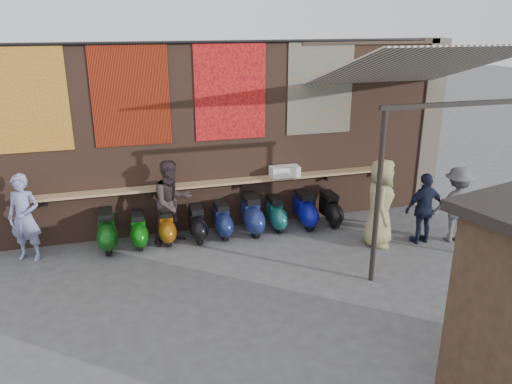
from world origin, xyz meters
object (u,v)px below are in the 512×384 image
diner_left (25,218)px  scooter_stool_5 (252,215)px  shelf_box (285,171)px  scooter_stool_0 (107,231)px  scooter_stool_3 (197,224)px  scooter_stool_6 (276,214)px  scooter_stool_4 (222,220)px  scooter_stool_7 (305,210)px  diner_right (172,202)px  shopper_tan (380,203)px  shopper_navy (424,209)px  scooter_stool_2 (166,226)px  scooter_stool_1 (139,230)px  scooter_stool_8 (330,209)px  shopper_grey (457,204)px

diner_left → scooter_stool_5: bearing=20.6°
shelf_box → scooter_stool_0: bearing=-175.6°
scooter_stool_0 → scooter_stool_3: 1.82m
diner_left → scooter_stool_0: bearing=20.9°
scooter_stool_6 → diner_left: 5.06m
scooter_stool_4 → scooter_stool_7: size_ratio=0.93×
scooter_stool_3 → scooter_stool_6: 1.76m
shelf_box → diner_right: bearing=-173.2°
scooter_stool_7 → diner_right: 2.96m
scooter_stool_3 → diner_right: bearing=176.7°
scooter_stool_7 → shopper_tan: bearing=-49.6°
scooter_stool_4 → scooter_stool_6: bearing=2.1°
scooter_stool_6 → diner_left: bearing=-179.5°
shelf_box → shopper_navy: shopper_navy is taller
scooter_stool_2 → diner_right: size_ratio=0.41×
scooter_stool_1 → diner_right: size_ratio=0.42×
scooter_stool_8 → diner_right: 3.55m
shelf_box → scooter_stool_8: (0.98, -0.34, -0.87)m
diner_left → shopper_navy: 7.87m
scooter_stool_0 → diner_right: bearing=-0.2°
scooter_stool_2 → shopper_grey: shopper_grey is taller
diner_right → scooter_stool_7: bearing=-20.5°
scooter_stool_2 → shopper_navy: shopper_navy is taller
scooter_stool_5 → diner_left: size_ratio=0.51×
scooter_stool_7 → scooter_stool_8: scooter_stool_7 is taller
scooter_stool_0 → diner_left: diner_left is taller
scooter_stool_7 → shopper_grey: shopper_grey is taller
scooter_stool_4 → diner_right: size_ratio=0.44×
scooter_stool_6 → diner_left: size_ratio=0.44×
scooter_stool_1 → shopper_navy: bearing=-14.3°
scooter_stool_4 → scooter_stool_5: size_ratio=0.88×
shopper_navy → scooter_stool_1: bearing=-17.0°
scooter_stool_0 → shopper_grey: shopper_grey is taller
scooter_stool_5 → scooter_stool_7: scooter_stool_5 is taller
scooter_stool_1 → scooter_stool_3: bearing=-1.4°
scooter_stool_6 → scooter_stool_1: bearing=-179.1°
diner_right → diner_left: bearing=159.4°
scooter_stool_4 → scooter_stool_8: scooter_stool_4 is taller
scooter_stool_2 → shopper_tan: (4.15, -1.32, 0.56)m
scooter_stool_5 → scooter_stool_6: size_ratio=1.16×
scooter_stool_1 → scooter_stool_0: bearing=179.5°
scooter_stool_0 → shopper_grey: size_ratio=0.53×
scooter_stool_2 → scooter_stool_6: bearing=0.3°
scooter_stool_4 → scooter_stool_5: scooter_stool_5 is taller
scooter_stool_3 → shopper_grey: bearing=-16.4°
scooter_stool_2 → diner_left: (-2.64, -0.03, 0.51)m
shelf_box → scooter_stool_3: shelf_box is taller
scooter_stool_0 → scooter_stool_5: (3.01, -0.02, 0.01)m
scooter_stool_5 → diner_left: bearing=179.9°
scooter_stool_4 → scooter_stool_7: (1.88, 0.00, 0.03)m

